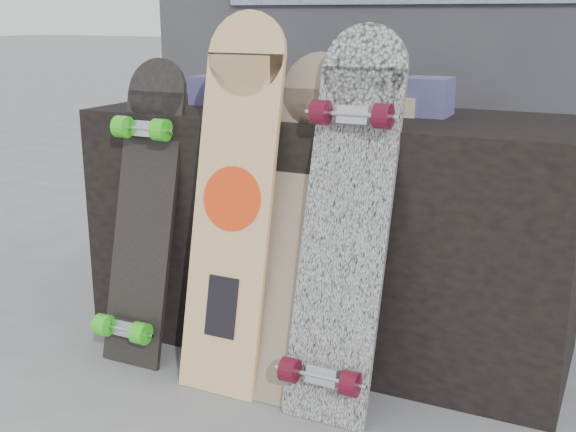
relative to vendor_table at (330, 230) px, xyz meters
The scene contains 10 objects.
ground 0.64m from the vendor_table, 90.00° to the right, with size 60.00×60.00×0.00m, color slate.
vendor_table is the anchor object (origin of this frame).
booth 1.10m from the vendor_table, 90.00° to the left, with size 2.40×0.22×2.20m.
merch_box_purple 0.64m from the vendor_table, behind, with size 0.18×0.12×0.10m, color navy.
merch_box_small 0.55m from the vendor_table, 12.45° to the left, with size 0.14×0.14×0.12m, color navy.
merch_box_flat 0.46m from the vendor_table, 11.96° to the left, with size 0.22×0.10×0.06m, color #D1B78C.
longboard_geisha 0.45m from the vendor_table, 112.83° to the right, with size 0.26×0.28×1.13m.
longboard_celtic 0.36m from the vendor_table, 82.60° to the right, with size 0.23×0.33×1.01m.
longboard_cascadia 0.46m from the vendor_table, 62.00° to the right, with size 0.25×0.37×1.09m.
skateboard_dark 0.63m from the vendor_table, 144.66° to the right, with size 0.22×0.32×0.98m.
Camera 1 is at (0.90, -1.69, 1.11)m, focal length 45.00 mm.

